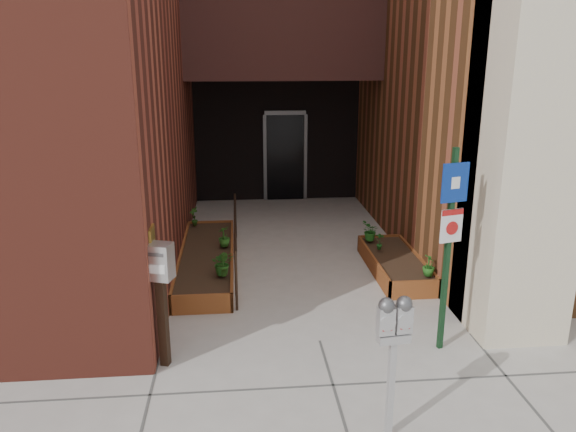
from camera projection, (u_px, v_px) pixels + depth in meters
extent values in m
plane|color=#9E9991|center=(320.00, 341.00, 7.18)|extent=(80.00, 80.00, 0.00)
cube|color=beige|center=(523.00, 165.00, 6.98)|extent=(1.10, 1.20, 4.40)
cube|color=black|center=(281.00, 30.00, 11.79)|extent=(4.20, 2.00, 2.00)
cube|color=black|center=(277.00, 139.00, 13.83)|extent=(4.00, 0.30, 3.00)
cube|color=black|center=(285.00, 158.00, 13.80)|extent=(0.90, 0.06, 2.10)
cube|color=#B79338|center=(152.00, 240.00, 6.39)|extent=(0.04, 0.30, 0.30)
cube|color=brown|center=(201.00, 304.00, 7.88)|extent=(0.90, 0.04, 0.30)
cube|color=brown|center=(211.00, 228.00, 11.28)|extent=(0.90, 0.04, 0.30)
cube|color=brown|center=(181.00, 260.00, 9.54)|extent=(0.04, 3.60, 0.30)
cube|color=brown|center=(232.00, 259.00, 9.62)|extent=(0.04, 3.60, 0.30)
cube|color=black|center=(207.00, 260.00, 9.59)|extent=(0.82, 3.52, 0.26)
cube|color=brown|center=(415.00, 290.00, 8.35)|extent=(0.80, 0.04, 0.30)
cube|color=brown|center=(379.00, 243.00, 10.42)|extent=(0.80, 0.04, 0.30)
cube|color=brown|center=(373.00, 265.00, 9.35)|extent=(0.04, 2.20, 0.30)
cube|color=brown|center=(417.00, 263.00, 9.42)|extent=(0.04, 2.20, 0.30)
cube|color=black|center=(395.00, 265.00, 9.39)|extent=(0.72, 2.12, 0.26)
cylinder|color=black|center=(236.00, 281.00, 7.92)|extent=(0.04, 0.04, 0.90)
cylinder|color=black|center=(235.00, 216.00, 11.07)|extent=(0.04, 0.04, 0.90)
cylinder|color=black|center=(235.00, 219.00, 9.37)|extent=(0.04, 3.30, 0.04)
cube|color=#B8B8BB|center=(390.00, 389.00, 5.28)|extent=(0.07, 0.07, 1.00)
cube|color=#B8B8BB|center=(394.00, 338.00, 5.13)|extent=(0.31, 0.15, 0.08)
cube|color=#B8B8BB|center=(386.00, 321.00, 5.06)|extent=(0.16, 0.12, 0.26)
sphere|color=#59595B|center=(387.00, 306.00, 5.02)|extent=(0.15, 0.15, 0.15)
cube|color=white|center=(388.00, 321.00, 5.01)|extent=(0.09, 0.02, 0.05)
cube|color=#B21414|center=(387.00, 329.00, 5.03)|extent=(0.09, 0.02, 0.03)
cube|color=#B8B8BB|center=(403.00, 319.00, 5.10)|extent=(0.16, 0.12, 0.26)
sphere|color=#59595B|center=(404.00, 304.00, 5.05)|extent=(0.15, 0.15, 0.15)
cube|color=white|center=(406.00, 320.00, 5.04)|extent=(0.09, 0.02, 0.05)
cube|color=#B21414|center=(405.00, 328.00, 5.06)|extent=(0.09, 0.02, 0.03)
cube|color=#12331A|center=(447.00, 253.00, 6.67)|extent=(0.07, 0.07, 2.53)
cube|color=navy|center=(455.00, 183.00, 6.40)|extent=(0.34, 0.11, 0.46)
cube|color=white|center=(455.00, 183.00, 6.39)|extent=(0.11, 0.04, 0.14)
cube|color=white|center=(451.00, 226.00, 6.54)|extent=(0.28, 0.10, 0.40)
cube|color=#B21414|center=(453.00, 212.00, 6.49)|extent=(0.28, 0.09, 0.07)
cylinder|color=#B21414|center=(452.00, 228.00, 6.54)|extent=(0.16, 0.05, 0.16)
cube|color=black|center=(163.00, 322.00, 6.50)|extent=(0.13, 0.13, 1.10)
cube|color=silver|center=(159.00, 261.00, 6.29)|extent=(0.35, 0.30, 0.42)
cube|color=#59595B|center=(154.00, 255.00, 6.14)|extent=(0.21, 0.08, 0.04)
cube|color=white|center=(155.00, 269.00, 6.19)|extent=(0.23, 0.08, 0.10)
imported|color=#1F5B1A|center=(223.00, 263.00, 8.49)|extent=(0.38, 0.38, 0.38)
imported|color=#265518|center=(223.00, 264.00, 8.47)|extent=(0.23, 0.23, 0.35)
imported|color=#27601B|center=(224.00, 236.00, 9.74)|extent=(0.28, 0.28, 0.36)
imported|color=#244E16|center=(194.00, 216.00, 10.91)|extent=(0.27, 0.27, 0.37)
imported|color=#225D1A|center=(429.00, 265.00, 8.46)|extent=(0.19, 0.19, 0.33)
imported|color=#1A5E1D|center=(380.00, 241.00, 9.58)|extent=(0.22, 0.22, 0.30)
imported|color=#1F611B|center=(370.00, 231.00, 10.02)|extent=(0.43, 0.43, 0.35)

